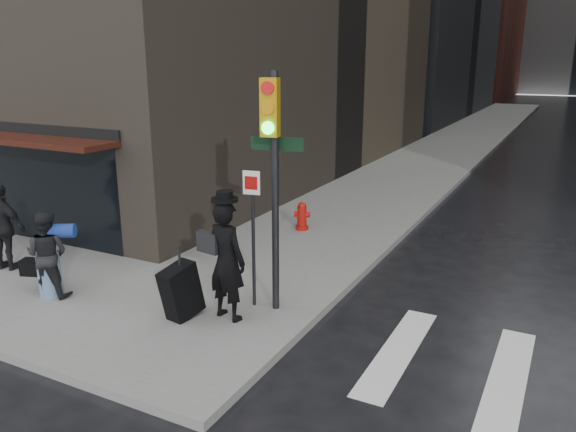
% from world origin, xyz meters
% --- Properties ---
extents(ground, '(140.00, 140.00, 0.00)m').
position_xyz_m(ground, '(0.00, 0.00, 0.00)').
color(ground, black).
rests_on(ground, ground).
extents(sidewalk_left, '(4.00, 50.00, 0.15)m').
position_xyz_m(sidewalk_left, '(0.00, 27.00, 0.07)').
color(sidewalk_left, slate).
rests_on(sidewalk_left, ground).
extents(man_overcoat, '(1.31, 1.08, 2.22)m').
position_xyz_m(man_overcoat, '(0.56, 0.46, 1.09)').
color(man_overcoat, black).
rests_on(man_overcoat, ground).
extents(man_jeans, '(1.16, 0.84, 1.60)m').
position_xyz_m(man_jeans, '(-2.69, -0.19, 0.95)').
color(man_jeans, black).
rests_on(man_jeans, ground).
extents(man_greycoat, '(1.11, 0.60, 1.80)m').
position_xyz_m(man_greycoat, '(-4.59, 0.35, 1.05)').
color(man_greycoat, black).
rests_on(man_greycoat, ground).
extents(traffic_light, '(1.00, 0.53, 4.02)m').
position_xyz_m(traffic_light, '(1.21, 1.14, 2.74)').
color(traffic_light, black).
rests_on(traffic_light, ground).
extents(fire_hydrant, '(0.42, 0.32, 0.72)m').
position_xyz_m(fire_hydrant, '(-0.40, 5.63, 0.47)').
color(fire_hydrant, '#A40F0A').
rests_on(fire_hydrant, ground).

